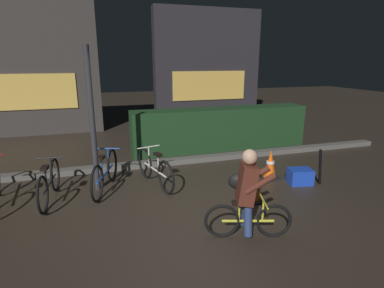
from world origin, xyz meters
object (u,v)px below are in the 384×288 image
(parked_bike_center_left, at_px, (105,173))
(parked_bike_center_right, at_px, (155,169))
(traffic_cone_near, at_px, (253,184))
(parked_bike_left_mid, at_px, (49,183))
(blue_crate, at_px, (300,176))
(traffic_cone_far, at_px, (270,165))
(closed_umbrella, at_px, (320,167))
(cyclist, at_px, (247,194))
(street_post, at_px, (92,121))

(parked_bike_center_left, height_order, parked_bike_center_right, parked_bike_center_left)
(parked_bike_center_right, xyz_separation_m, traffic_cone_near, (1.47, -1.19, -0.02))
(parked_bike_left_mid, relative_size, blue_crate, 3.46)
(traffic_cone_near, distance_m, blue_crate, 1.32)
(parked_bike_left_mid, distance_m, traffic_cone_far, 4.15)
(parked_bike_center_left, distance_m, closed_umbrella, 4.01)
(traffic_cone_far, bearing_deg, cyclist, -129.24)
(parked_bike_center_left, xyz_separation_m, blue_crate, (3.63, -0.83, -0.19))
(traffic_cone_far, distance_m, cyclist, 2.34)
(traffic_cone_far, bearing_deg, parked_bike_left_mid, 177.10)
(cyclist, height_order, closed_umbrella, cyclist)
(blue_crate, xyz_separation_m, closed_umbrella, (0.23, -0.25, 0.25))
(blue_crate, distance_m, cyclist, 2.37)
(cyclist, bearing_deg, parked_bike_center_left, 145.76)
(parked_bike_left_mid, bearing_deg, blue_crate, -92.54)
(parked_bike_center_left, height_order, traffic_cone_near, parked_bike_center_left)
(traffic_cone_far, relative_size, blue_crate, 1.37)
(blue_crate, bearing_deg, traffic_cone_far, 133.71)
(street_post, xyz_separation_m, parked_bike_left_mid, (-0.78, -0.26, -0.98))
(street_post, distance_m, traffic_cone_far, 3.55)
(street_post, xyz_separation_m, parked_bike_center_left, (0.15, -0.07, -0.96))
(street_post, relative_size, cyclist, 2.08)
(street_post, relative_size, parked_bike_center_left, 1.69)
(traffic_cone_far, height_order, closed_umbrella, closed_umbrella)
(closed_umbrella, bearing_deg, parked_bike_center_left, -56.34)
(street_post, distance_m, closed_umbrella, 4.27)
(traffic_cone_far, xyz_separation_m, closed_umbrella, (0.64, -0.68, 0.11))
(parked_bike_center_left, bearing_deg, traffic_cone_far, -78.82)
(traffic_cone_near, height_order, cyclist, cyclist)
(traffic_cone_near, height_order, traffic_cone_far, traffic_cone_near)
(parked_bike_left_mid, bearing_deg, traffic_cone_far, -87.45)
(parked_bike_left_mid, relative_size, traffic_cone_far, 2.53)
(blue_crate, bearing_deg, traffic_cone_near, -162.20)
(traffic_cone_near, height_order, blue_crate, traffic_cone_near)
(parked_bike_left_mid, height_order, closed_umbrella, closed_umbrella)
(parked_bike_center_left, xyz_separation_m, traffic_cone_near, (2.38, -1.23, -0.03))
(blue_crate, bearing_deg, closed_umbrella, -47.06)
(cyclist, xyz_separation_m, closed_umbrella, (2.11, 1.12, -0.23))
(parked_bike_center_right, height_order, blue_crate, parked_bike_center_right)
(parked_bike_center_right, height_order, traffic_cone_far, parked_bike_center_right)
(parked_bike_left_mid, bearing_deg, parked_bike_center_left, -73.06)
(traffic_cone_near, relative_size, blue_crate, 1.42)
(parked_bike_center_right, bearing_deg, street_post, 69.43)
(parked_bike_left_mid, distance_m, parked_bike_center_left, 0.95)
(blue_crate, xyz_separation_m, cyclist, (-1.88, -1.37, 0.48))
(traffic_cone_far, height_order, cyclist, cyclist)
(parked_bike_center_left, distance_m, cyclist, 2.82)
(parked_bike_left_mid, xyz_separation_m, closed_umbrella, (4.79, -0.89, 0.07))
(parked_bike_left_mid, bearing_deg, cyclist, -121.35)
(parked_bike_center_right, height_order, traffic_cone_near, parked_bike_center_right)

